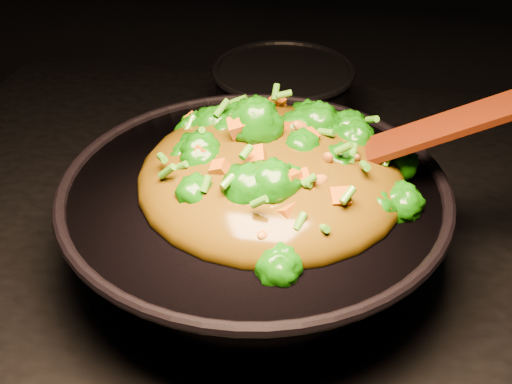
# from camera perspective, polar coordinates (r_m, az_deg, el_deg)

# --- Properties ---
(wok) EXTENTS (0.46, 0.46, 0.13)m
(wok) POSITION_cam_1_polar(r_m,az_deg,el_deg) (0.79, -0.15, -3.23)
(wok) COLOR black
(wok) RESTS_ON stovetop
(stir_fry) EXTENTS (0.39, 0.39, 0.11)m
(stir_fry) POSITION_cam_1_polar(r_m,az_deg,el_deg) (0.73, 1.42, 4.39)
(stir_fry) COLOR #156707
(stir_fry) RESTS_ON wok
(spatula) EXTENTS (0.30, 0.11, 0.13)m
(spatula) POSITION_cam_1_polar(r_m,az_deg,el_deg) (0.76, 12.40, 4.33)
(spatula) COLOR #330E05
(spatula) RESTS_ON wok
(back_pot) EXTENTS (0.26, 0.26, 0.13)m
(back_pot) POSITION_cam_1_polar(r_m,az_deg,el_deg) (1.08, 2.38, 8.00)
(back_pot) COLOR black
(back_pot) RESTS_ON stovetop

